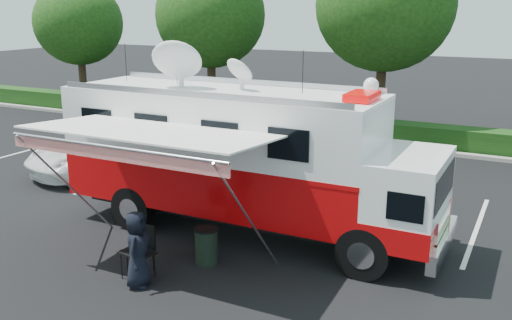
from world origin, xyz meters
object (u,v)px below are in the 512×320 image
Objects in this scene: command_truck at (244,157)px; white_suv at (110,170)px; folding_table at (137,254)px; trash_bin at (206,245)px.

command_truck is 1.69× the size of white_suv.
folding_table is 1.68m from trash_bin.
command_truck is at bearing 76.52° from folding_table.
command_truck is at bearing 92.82° from trash_bin.
command_truck is 3.89m from folding_table.
trash_bin is (0.94, 1.38, -0.15)m from folding_table.
command_truck is at bearing -5.75° from white_suv.
white_suv is at bearing 157.58° from command_truck.
trash_bin reaches higher than white_suv.
white_suv is at bearing 145.30° from trash_bin.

